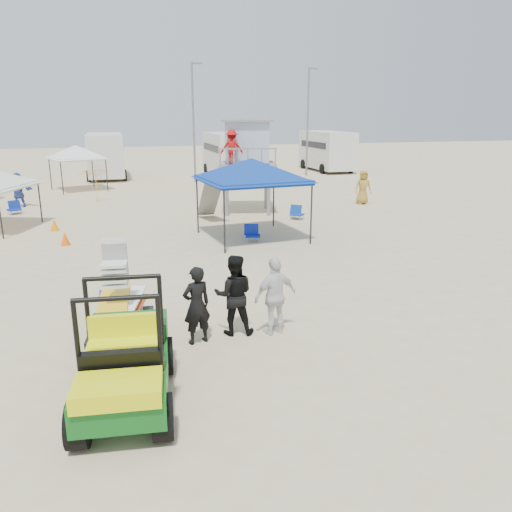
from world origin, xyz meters
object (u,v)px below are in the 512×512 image
object	(u,v)px
utility_cart	(123,353)
surf_trailer	(120,309)
lifeguard_tower	(245,145)
man_left	(197,305)
canopy_blue	(252,162)

from	to	relation	value
utility_cart	surf_trailer	xyz separation A→B (m)	(0.01, 2.34, -0.14)
utility_cart	surf_trailer	distance (m)	2.34
surf_trailer	lifeguard_tower	world-z (taller)	lifeguard_tower
surf_trailer	lifeguard_tower	xyz separation A→B (m)	(6.24, 13.57, 2.39)
lifeguard_tower	man_left	bearing A→B (deg)	-108.83
surf_trailer	man_left	size ratio (longest dim) A/B	1.39
lifeguard_tower	canopy_blue	bearing A→B (deg)	-102.25
lifeguard_tower	canopy_blue	xyz separation A→B (m)	(-1.17, -5.37, -0.29)
canopy_blue	utility_cart	bearing A→B (deg)	-115.76
surf_trailer	utility_cart	bearing A→B (deg)	-90.20
surf_trailer	canopy_blue	distance (m)	9.87
man_left	lifeguard_tower	xyz separation A→B (m)	(4.73, 13.87, 2.37)
utility_cart	canopy_blue	bearing A→B (deg)	64.24
utility_cart	canopy_blue	size ratio (longest dim) A/B	0.74
utility_cart	lifeguard_tower	world-z (taller)	lifeguard_tower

